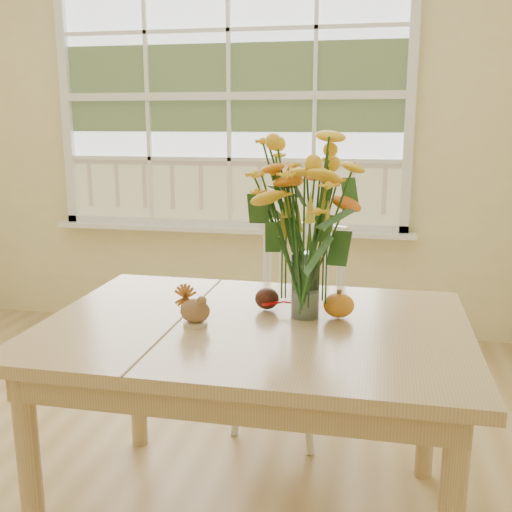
# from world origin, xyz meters

# --- Properties ---
(wall_back) EXTENTS (4.00, 0.02, 2.70)m
(wall_back) POSITION_xyz_m (0.00, 2.25, 1.35)
(wall_back) COLOR beige
(wall_back) RESTS_ON floor
(window) EXTENTS (2.42, 0.12, 1.74)m
(window) POSITION_xyz_m (0.00, 2.21, 1.53)
(window) COLOR silver
(window) RESTS_ON wall_back
(dining_table) EXTENTS (1.40, 1.01, 0.75)m
(dining_table) POSITION_xyz_m (0.57, 0.22, 0.65)
(dining_table) COLOR tan
(dining_table) RESTS_ON floor
(windsor_chair) EXTENTS (0.52, 0.51, 0.92)m
(windsor_chair) POSITION_xyz_m (0.60, 0.98, 0.52)
(windsor_chair) COLOR white
(windsor_chair) RESTS_ON floor
(flower_vase) EXTENTS (0.45, 0.45, 0.54)m
(flower_vase) POSITION_xyz_m (0.72, 0.31, 1.07)
(flower_vase) COLOR white
(flower_vase) RESTS_ON dining_table
(pumpkin) EXTENTS (0.10, 0.10, 0.08)m
(pumpkin) POSITION_xyz_m (0.84, 0.32, 0.79)
(pumpkin) COLOR orange
(pumpkin) RESTS_ON dining_table
(turkey_figurine) EXTENTS (0.10, 0.08, 0.12)m
(turkey_figurine) POSITION_xyz_m (0.39, 0.15, 0.80)
(turkey_figurine) COLOR #CCB78C
(turkey_figurine) RESTS_ON dining_table
(dark_gourd) EXTENTS (0.13, 0.08, 0.08)m
(dark_gourd) POSITION_xyz_m (0.58, 0.36, 0.78)
(dark_gourd) COLOR #38160F
(dark_gourd) RESTS_ON dining_table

